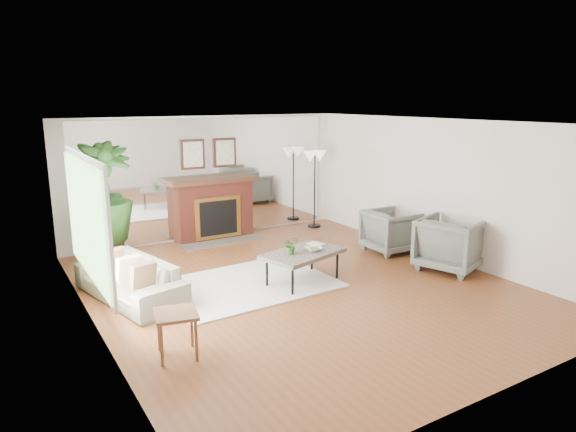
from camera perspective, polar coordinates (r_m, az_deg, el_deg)
ground at (r=8.02m, az=1.33°, el=-7.79°), size 7.00×7.00×0.00m
wall_left at (r=6.59m, az=-21.06°, el=-1.90°), size 0.02×7.00×2.50m
wall_right at (r=9.60m, az=16.57°, el=2.87°), size 0.02×7.00×2.50m
wall_back at (r=10.72m, az=-8.81°, el=4.26°), size 6.00×0.02×2.50m
mirror_panel at (r=10.71m, az=-8.77°, el=4.25°), size 5.40×0.04×2.40m
window_panel at (r=6.96m, az=-21.51°, el=-0.34°), size 0.04×2.40×1.50m
fireplace at (r=10.62m, az=-8.21°, el=0.96°), size 1.85×0.83×2.05m
area_rug at (r=8.07m, az=-4.62°, el=-7.60°), size 2.69×1.97×0.03m
coffee_table at (r=8.02m, az=1.68°, el=-4.26°), size 1.43×1.06×0.51m
sofa at (r=7.78m, az=-17.21°, el=-6.78°), size 1.21×2.13×0.59m
armchair_back at (r=9.86m, az=11.36°, el=-1.64°), size 0.92×0.89×0.80m
armchair_front at (r=9.07m, az=17.58°, el=-2.96°), size 1.24×1.22×0.90m
side_table at (r=5.94m, az=-12.30°, el=-11.18°), size 0.56×0.56×0.53m
potted_ficus at (r=9.74m, az=-19.80°, el=1.98°), size 1.12×1.12×2.09m
floor_lamp at (r=11.37m, az=3.01°, el=5.97°), size 0.56×0.31×1.71m
tabletop_plant at (r=7.85m, az=0.28°, el=-3.26°), size 0.27×0.25×0.28m
fruit_bowl at (r=8.04m, az=2.84°, el=-3.67°), size 0.26×0.26×0.06m
book at (r=8.30m, az=2.74°, el=-3.29°), size 0.26×0.30×0.02m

